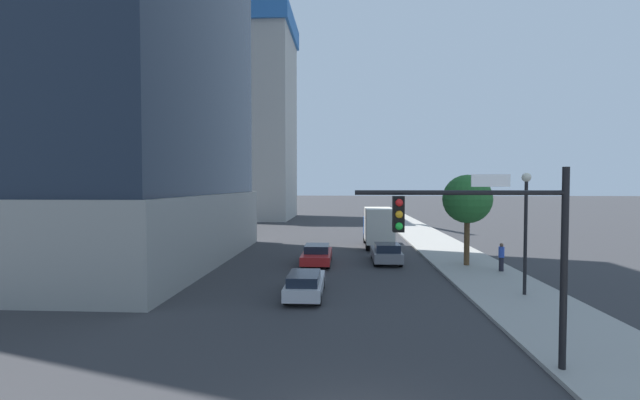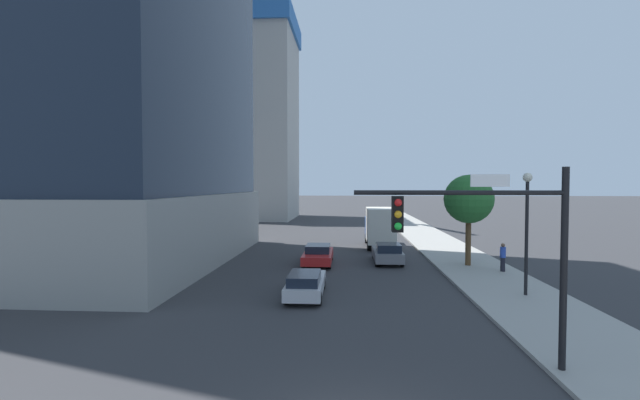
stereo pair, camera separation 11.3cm
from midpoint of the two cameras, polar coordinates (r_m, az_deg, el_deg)
sidewalk at (r=30.35m, az=19.70°, el=-8.30°), size 4.87×120.00×0.15m
construction_building at (r=71.07m, az=-8.75°, el=11.77°), size 14.81×22.58×39.46m
traffic_light_pole at (r=13.31m, az=21.69°, el=-4.06°), size 6.10×0.48×5.84m
street_lamp at (r=22.85m, az=25.94°, el=-1.84°), size 0.44×0.44×5.90m
street_tree at (r=29.81m, az=19.28°, el=0.06°), size 3.20×3.20×5.98m
car_red at (r=29.72m, az=-0.15°, el=-7.26°), size 1.93×4.79×1.33m
car_gray at (r=30.48m, az=9.08°, el=-6.98°), size 1.92×4.45×1.43m
car_silver at (r=21.25m, az=-1.77°, el=-11.06°), size 1.72×4.61×1.29m
box_truck at (r=37.66m, az=8.04°, el=-3.44°), size 2.33×6.50×3.46m
pedestrian_blue_shirt at (r=28.78m, az=23.25°, el=-6.98°), size 0.34×0.34×1.73m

